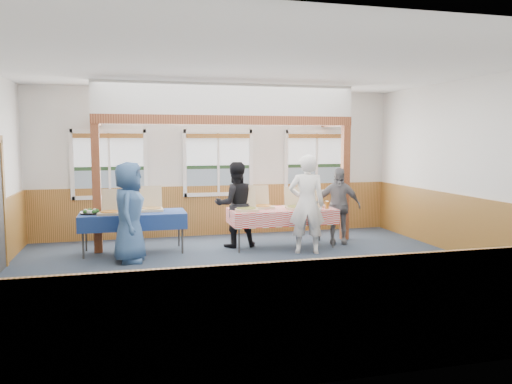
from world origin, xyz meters
TOP-DOWN VIEW (x-y plane):
  - floor at (0.00, 0.00)m, footprint 8.00×8.00m
  - ceiling at (0.00, 0.00)m, footprint 8.00×8.00m
  - wall_back at (0.00, 3.50)m, footprint 8.00×0.00m
  - wall_front at (0.00, -3.50)m, footprint 8.00×0.00m
  - wall_right at (4.00, 0.00)m, footprint 0.00×8.00m
  - wainscot_back at (0.00, 3.48)m, footprint 7.98×0.05m
  - wainscot_front at (0.00, -3.48)m, footprint 7.98×0.05m
  - wainscot_right at (3.98, 0.00)m, footprint 0.05×6.98m
  - window_left at (-2.30, 3.46)m, footprint 1.56×0.10m
  - window_mid at (0.00, 3.46)m, footprint 1.56×0.10m
  - window_right at (2.30, 3.46)m, footprint 1.56×0.10m
  - post_left at (-2.50, 2.30)m, footprint 0.15×0.15m
  - post_right at (2.50, 2.30)m, footprint 0.15×0.15m
  - cross_beam at (0.00, 2.30)m, footprint 5.15×0.18m
  - table_left at (-1.85, 2.13)m, footprint 2.10×1.47m
  - table_right at (0.99, 1.93)m, footprint 2.16×1.16m
  - pizza_box_a at (-2.25, 2.02)m, footprint 0.48×0.55m
  - pizza_box_b at (-1.50, 2.29)m, footprint 0.41×0.51m
  - pizza_box_c at (0.25, 1.84)m, footprint 0.49×0.57m
  - pizza_box_d at (0.64, 2.12)m, footprint 0.41×0.49m
  - pizza_box_e at (1.25, 1.85)m, footprint 0.43×0.51m
  - pizza_box_f at (1.64, 2.08)m, footprint 0.43×0.52m
  - veggie_tray at (-2.60, 2.13)m, footprint 0.38×0.38m
  - drink_glass at (1.84, 1.68)m, footprint 0.07×0.07m
  - woman_white at (1.27, 1.26)m, footprint 0.77×0.61m
  - woman_black at (0.10, 2.15)m, footprint 0.84×0.66m
  - man_blue at (-1.92, 1.39)m, footprint 0.68×0.92m
  - person_grey at (2.19, 1.95)m, footprint 0.98×0.67m

SIDE VIEW (x-z plane):
  - floor at x=0.00m, z-range 0.00..0.00m
  - wainscot_back at x=0.00m, z-range 0.00..1.10m
  - wainscot_front at x=0.00m, z-range 0.00..1.10m
  - wainscot_right at x=3.98m, z-range 0.00..1.10m
  - table_left at x=-1.85m, z-range 0.32..1.08m
  - table_right at x=0.99m, z-range 0.33..1.08m
  - person_grey at x=2.19m, z-range 0.00..1.55m
  - veggie_tray at x=-2.60m, z-range 0.74..0.83m
  - pizza_box_e at x=1.25m, z-range 0.62..1.03m
  - pizza_box_d at x=0.64m, z-range 0.61..1.04m
  - pizza_box_a at x=-2.25m, z-range 0.61..1.04m
  - pizza_box_b at x=-1.50m, z-range 0.60..1.05m
  - pizza_box_f at x=1.64m, z-range 0.60..1.05m
  - pizza_box_c at x=0.25m, z-range 0.59..1.06m
  - drink_glass at x=1.84m, z-range 0.76..0.91m
  - woman_black at x=0.10m, z-range 0.00..1.68m
  - man_blue at x=-1.92m, z-range 0.00..1.73m
  - woman_white at x=1.27m, z-range 0.00..1.84m
  - post_left at x=-2.50m, z-range 0.00..2.40m
  - post_right at x=2.50m, z-range 0.00..2.40m
  - wall_back at x=0.00m, z-range -2.40..5.60m
  - wall_front at x=0.00m, z-range -2.40..5.60m
  - wall_right at x=4.00m, z-range -2.40..5.60m
  - window_left at x=-2.30m, z-range 0.95..2.41m
  - window_mid at x=0.00m, z-range 0.95..2.41m
  - window_right at x=2.30m, z-range 0.95..2.41m
  - cross_beam at x=0.00m, z-range 2.40..2.58m
  - ceiling at x=0.00m, z-range 3.20..3.20m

